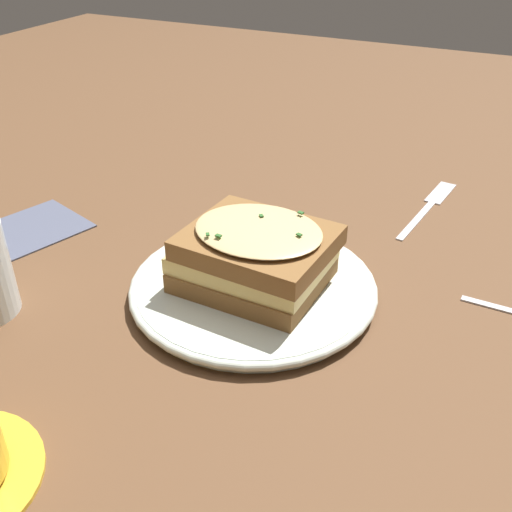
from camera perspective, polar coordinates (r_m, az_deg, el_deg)
ground_plane at (r=0.63m, az=-0.26°, el=-3.63°), size 2.40×2.40×0.00m
dinner_plate at (r=0.62m, az=0.00°, el=-2.75°), size 0.26×0.26×0.02m
sandwich at (r=0.60m, az=0.12°, el=0.23°), size 0.13×0.15×0.07m
fork at (r=0.84m, az=16.42°, el=4.95°), size 0.19×0.04×0.00m
napkin at (r=0.79m, az=-20.94°, el=2.33°), size 0.15×0.14×0.00m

